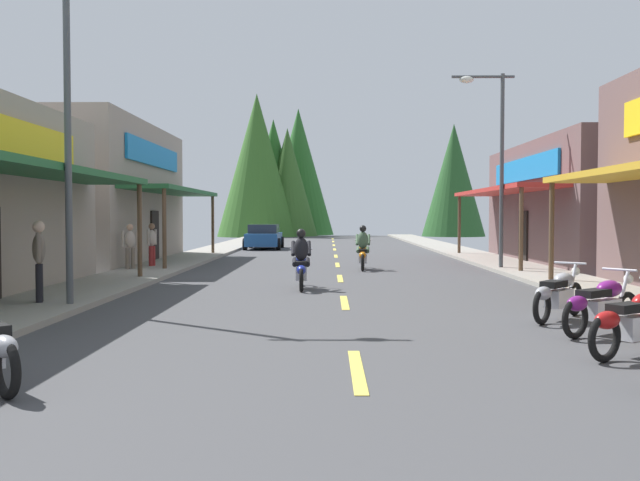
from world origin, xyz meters
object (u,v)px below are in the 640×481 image
(pedestrian_browsing, at_px, (152,243))
(rider_cruising_trailing, at_px, (363,251))
(streetlamp_left, at_px, (82,88))
(motorcycle_parked_right_2, at_px, (637,321))
(motorcycle_parked_right_4, at_px, (559,293))
(rider_cruising_lead, at_px, (301,264))
(pedestrian_waiting, at_px, (39,257))
(motorcycle_parked_right_3, at_px, (601,304))
(streetlamp_right, at_px, (493,144))
(pedestrian_by_shop, at_px, (130,244))
(parked_car_curbside, at_px, (264,237))

(pedestrian_browsing, bearing_deg, rider_cruising_trailing, -164.86)
(streetlamp_left, relative_size, motorcycle_parked_right_2, 3.81)
(motorcycle_parked_right_4, height_order, rider_cruising_lead, rider_cruising_lead)
(rider_cruising_lead, relative_size, pedestrian_waiting, 1.19)
(motorcycle_parked_right_4, bearing_deg, motorcycle_parked_right_3, -132.36)
(pedestrian_browsing, xyz_separation_m, pedestrian_waiting, (0.29, -10.25, 0.11))
(streetlamp_right, height_order, pedestrian_by_shop, streetlamp_right)
(motorcycle_parked_right_2, bearing_deg, pedestrian_browsing, 91.14)
(motorcycle_parked_right_3, distance_m, motorcycle_parked_right_4, 1.51)
(streetlamp_left, bearing_deg, motorcycle_parked_right_2, -26.48)
(pedestrian_waiting, bearing_deg, streetlamp_left, 146.70)
(pedestrian_browsing, bearing_deg, parked_car_curbside, -83.52)
(pedestrian_waiting, height_order, parked_car_curbside, pedestrian_waiting)
(motorcycle_parked_right_4, xyz_separation_m, rider_cruising_trailing, (-2.99, 11.65, 0.17))
(motorcycle_parked_right_3, distance_m, rider_cruising_trailing, 13.53)
(pedestrian_browsing, bearing_deg, motorcycle_parked_right_3, 145.17)
(streetlamp_right, relative_size, motorcycle_parked_right_4, 4.01)
(streetlamp_left, height_order, motorcycle_parked_right_2, streetlamp_left)
(motorcycle_parked_right_3, height_order, parked_car_curbside, parked_car_curbside)
(rider_cruising_trailing, xyz_separation_m, pedestrian_waiting, (-7.21, -10.07, 0.40))
(pedestrian_waiting, bearing_deg, motorcycle_parked_right_3, 143.81)
(rider_cruising_lead, xyz_separation_m, rider_cruising_trailing, (1.92, 6.40, 0.00))
(rider_cruising_trailing, height_order, pedestrian_by_shop, pedestrian_by_shop)
(motorcycle_parked_right_3, xyz_separation_m, rider_cruising_lead, (-5.10, 6.75, 0.17))
(motorcycle_parked_right_4, bearing_deg, parked_car_curbside, 57.09)
(streetlamp_right, relative_size, parked_car_curbside, 1.57)
(rider_cruising_trailing, bearing_deg, motorcycle_parked_right_4, -162.13)
(pedestrian_waiting, bearing_deg, pedestrian_browsing, -108.10)
(streetlamp_left, relative_size, rider_cruising_lead, 3.26)
(motorcycle_parked_right_4, xyz_separation_m, pedestrian_by_shop, (-10.89, 10.54, 0.45))
(streetlamp_left, distance_m, rider_cruising_trailing, 12.63)
(pedestrian_browsing, xyz_separation_m, parked_car_curbside, (2.61, 14.80, -0.26))
(rider_cruising_lead, bearing_deg, streetlamp_left, 130.16)
(rider_cruising_trailing, distance_m, pedestrian_by_shop, 7.98)
(pedestrian_browsing, bearing_deg, pedestrian_waiting, 108.08)
(parked_car_curbside, bearing_deg, motorcycle_parked_right_2, -165.44)
(pedestrian_waiting, relative_size, parked_car_curbside, 0.42)
(motorcycle_parked_right_4, bearing_deg, pedestrian_by_shop, 86.56)
(motorcycle_parked_right_4, bearing_deg, streetlamp_right, 33.26)
(pedestrian_browsing, bearing_deg, streetlamp_right, -166.13)
(streetlamp_right, bearing_deg, rider_cruising_trailing, 175.24)
(motorcycle_parked_right_3, relative_size, rider_cruising_lead, 0.82)
(pedestrian_by_shop, height_order, pedestrian_browsing, pedestrian_browsing)
(streetlamp_right, bearing_deg, parked_car_curbside, 121.29)
(motorcycle_parked_right_2, height_order, pedestrian_by_shop, pedestrian_by_shop)
(streetlamp_left, distance_m, streetlamp_right, 14.56)
(streetlamp_left, xyz_separation_m, rider_cruising_lead, (4.26, 3.93, -3.83))
(streetlamp_right, bearing_deg, streetlamp_left, -136.87)
(pedestrian_by_shop, bearing_deg, parked_car_curbside, 147.26)
(motorcycle_parked_right_2, bearing_deg, parked_car_curbside, 71.07)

